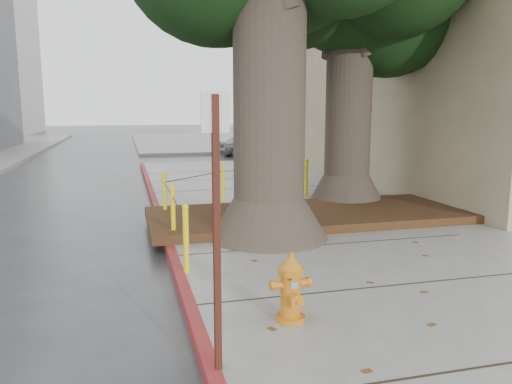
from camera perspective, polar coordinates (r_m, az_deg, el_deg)
ground at (r=6.41m, az=11.01°, el=-12.13°), size 140.00×140.00×0.00m
sidewalk_far at (r=36.46m, az=-0.99°, el=5.91°), size 16.00×20.00×0.15m
curb_red at (r=8.20m, az=-9.71°, el=-6.72°), size 0.14×26.00×0.16m
planter_bed at (r=10.13m, az=6.10°, el=-2.61°), size 6.40×2.60×0.16m
building_side_white at (r=36.54m, az=16.38°, el=12.49°), size 10.00×10.00×9.00m
building_side_grey at (r=44.90m, az=19.19°, el=13.64°), size 12.00×14.00×12.00m
bollard_ring at (r=10.03m, az=-4.31°, el=-0.18°), size 3.79×5.39×0.95m
fire_hydrant at (r=5.27m, az=4.00°, el=-10.88°), size 0.39×0.34×0.74m
signpost at (r=4.06m, az=-4.54°, el=-2.97°), size 0.23×0.06×2.33m
car_silver at (r=25.38m, az=-0.93°, el=5.38°), size 3.26×1.67×1.06m
car_red at (r=26.07m, az=8.92°, el=5.71°), size 4.26×1.88×1.36m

